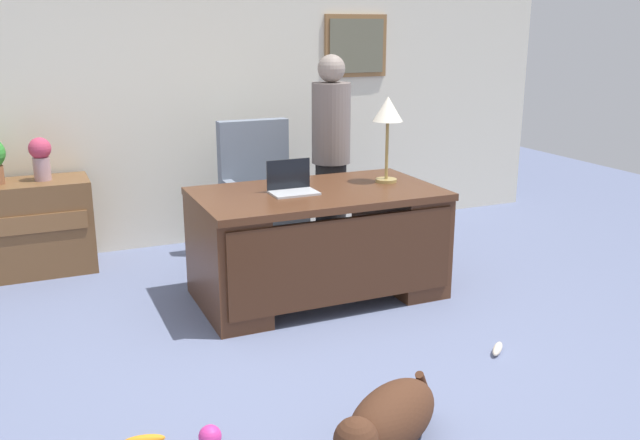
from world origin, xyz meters
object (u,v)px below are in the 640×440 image
desk (319,240)px  person_standing (331,155)px  dog_toy_ball (210,436)px  dog_toy_plush (144,440)px  armchair (260,199)px  vase_with_flowers (41,156)px  dog_toy_bone (497,349)px  desk_lamp (388,115)px  credenza (2,230)px  laptop (292,185)px  dog_lying (388,420)px

desk → person_standing: (0.47, 0.82, 0.45)m
dog_toy_ball → desk: bearing=51.3°
desk → dog_toy_plush: bearing=-137.4°
armchair → person_standing: (0.56, -0.20, 0.37)m
armchair → dog_toy_plush: (-1.41, -2.41, -0.48)m
dog_toy_ball → person_standing: bearing=54.2°
vase_with_flowers → dog_toy_bone: bearing=-48.2°
desk_lamp → dog_toy_bone: size_ratio=3.46×
armchair → desk: bearing=-84.9°
desk_lamp → dog_toy_bone: bearing=-88.1°
desk → desk_lamp: size_ratio=2.72×
credenza → laptop: laptop is taller
person_standing → dog_toy_plush: person_standing is taller
credenza → desk_lamp: (2.68, -1.31, 0.92)m
credenza → vase_with_flowers: bearing=0.2°
vase_with_flowers → person_standing: bearing=-14.3°
vase_with_flowers → desk_lamp: bearing=-29.3°
dog_toy_ball → desk_lamp: bearing=41.7°
laptop → dog_toy_bone: bearing=-58.3°
person_standing → laptop: size_ratio=5.29×
desk → dog_toy_bone: size_ratio=9.42×
desk → vase_with_flowers: (-1.76, 1.39, 0.51)m
armchair → dog_toy_bone: size_ratio=6.32×
armchair → dog_toy_ball: (-1.13, -2.55, -0.45)m
person_standing → dog_toy_ball: bearing=-125.8°
credenza → dog_toy_bone: size_ratio=7.37×
armchair → laptop: 1.04m
dog_toy_bone → laptop: bearing=121.7°
desk_lamp → dog_toy_plush: desk_lamp is taller
vase_with_flowers → dog_toy_bone: (2.38, -2.67, -0.91)m
credenza → person_standing: size_ratio=0.79×
desk_lamp → dog_toy_bone: 1.85m
person_standing → dog_toy_bone: (0.16, -2.10, -0.85)m
desk → armchair: armchair is taller
laptop → dog_toy_plush: (-1.32, -1.43, -0.82)m
person_standing → dog_toy_ball: person_standing is taller
dog_lying → desk_lamp: (1.05, 1.96, 1.13)m
laptop → desk_lamp: (0.77, 0.04, 0.44)m
desk → vase_with_flowers: size_ratio=5.10×
desk_lamp → dog_toy_plush: size_ratio=3.23×
dog_toy_plush → dog_toy_ball: bearing=-26.4°
person_standing → dog_toy_bone: person_standing is taller
credenza → laptop: (1.91, -1.35, 0.47)m
person_standing → credenza: bearing=167.5°
credenza → vase_with_flowers: size_ratio=3.99×
desk → dog_toy_ball: size_ratio=15.78×
dog_lying → dog_toy_ball: size_ratio=6.45×
laptop → credenza: bearing=144.8°
desk → credenza: bearing=146.4°
desk → dog_toy_ball: (-1.22, -1.53, -0.37)m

